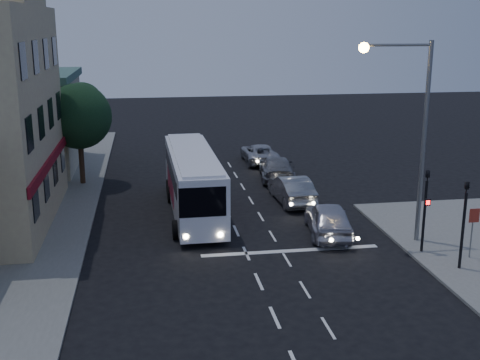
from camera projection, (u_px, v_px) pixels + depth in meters
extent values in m
plane|color=black|center=(254.00, 271.00, 24.51)|extent=(120.00, 120.00, 0.00)
cube|color=silver|center=(275.00, 317.00, 20.68)|extent=(0.12, 1.60, 0.01)
cube|color=silver|center=(259.00, 281.00, 23.55)|extent=(0.12, 1.60, 0.01)
cube|color=silver|center=(246.00, 253.00, 26.42)|extent=(0.12, 1.60, 0.01)
cube|color=silver|center=(236.00, 231.00, 29.28)|extent=(0.12, 1.60, 0.01)
cube|color=silver|center=(228.00, 212.00, 32.15)|extent=(0.12, 1.60, 0.01)
cube|color=silver|center=(221.00, 197.00, 35.02)|extent=(0.12, 1.60, 0.01)
cube|color=silver|center=(215.00, 184.00, 37.89)|extent=(0.12, 1.60, 0.01)
cube|color=silver|center=(210.00, 172.00, 40.75)|extent=(0.12, 1.60, 0.01)
cube|color=silver|center=(328.00, 328.00, 19.97)|extent=(0.10, 1.50, 0.01)
cube|color=silver|center=(305.00, 290.00, 22.83)|extent=(0.10, 1.50, 0.01)
cube|color=silver|center=(287.00, 260.00, 25.70)|extent=(0.10, 1.50, 0.01)
cube|color=silver|center=(273.00, 236.00, 28.57)|extent=(0.10, 1.50, 0.01)
cube|color=silver|center=(261.00, 217.00, 31.43)|extent=(0.10, 1.50, 0.01)
cube|color=silver|center=(251.00, 200.00, 34.30)|extent=(0.10, 1.50, 0.01)
cube|color=silver|center=(243.00, 187.00, 37.17)|extent=(0.10, 1.50, 0.01)
cube|color=silver|center=(236.00, 175.00, 40.04)|extent=(0.10, 1.50, 0.01)
cube|color=silver|center=(229.00, 165.00, 42.90)|extent=(0.10, 1.50, 0.01)
cube|color=silver|center=(291.00, 251.00, 26.72)|extent=(8.00, 0.35, 0.01)
cube|color=white|center=(193.00, 181.00, 31.59)|extent=(2.47, 10.92, 2.90)
cube|color=white|center=(192.00, 153.00, 31.21)|extent=(2.10, 10.55, 0.16)
cube|color=black|center=(203.00, 202.00, 26.32)|extent=(2.09, 0.15, 1.36)
cube|color=black|center=(214.00, 167.00, 32.04)|extent=(0.21, 9.06, 0.82)
cube|color=black|center=(171.00, 169.00, 31.70)|extent=(0.21, 9.06, 0.82)
cube|color=maroon|center=(213.00, 183.00, 32.73)|extent=(0.12, 4.99, 1.27)
cube|color=maroon|center=(171.00, 185.00, 32.39)|extent=(0.12, 4.99, 1.27)
cylinder|color=black|center=(176.00, 230.00, 28.11)|extent=(0.33, 0.91, 0.91)
cylinder|color=black|center=(224.00, 227.00, 28.45)|extent=(0.33, 0.91, 0.91)
cylinder|color=black|center=(170.00, 194.00, 33.92)|extent=(0.33, 0.91, 0.91)
cylinder|color=black|center=(210.00, 192.00, 34.26)|extent=(0.33, 0.91, 0.91)
cylinder|color=black|center=(169.00, 187.00, 35.39)|extent=(0.33, 0.91, 0.91)
cylinder|color=black|center=(207.00, 185.00, 35.73)|extent=(0.33, 0.91, 0.91)
cylinder|color=#FFF2CC|center=(186.00, 237.00, 26.53)|extent=(0.24, 0.05, 0.24)
cylinder|color=#FFF2CC|center=(220.00, 235.00, 26.76)|extent=(0.24, 0.05, 0.24)
imported|color=#B7B7C4|center=(328.00, 219.00, 28.57)|extent=(2.54, 4.92, 1.60)
imported|color=gray|center=(292.00, 189.00, 33.73)|extent=(1.83, 4.76, 1.55)
imported|color=gray|center=(277.00, 168.00, 38.70)|extent=(2.79, 5.40, 1.50)
imported|color=#A3A3A9|center=(259.00, 153.00, 43.47)|extent=(2.27, 4.87, 1.35)
cylinder|color=black|center=(424.00, 216.00, 25.97)|extent=(0.12, 0.12, 3.20)
imported|color=black|center=(428.00, 170.00, 25.45)|extent=(0.15, 0.18, 0.90)
cube|color=black|center=(427.00, 202.00, 25.62)|extent=(0.25, 0.12, 0.30)
cube|color=#FF0C0C|center=(428.00, 203.00, 25.55)|extent=(0.16, 0.02, 0.18)
cylinder|color=black|center=(463.00, 231.00, 24.16)|extent=(0.12, 0.12, 3.20)
imported|color=black|center=(468.00, 182.00, 23.64)|extent=(0.18, 0.15, 0.90)
cylinder|color=slate|center=(471.00, 235.00, 25.42)|extent=(0.06, 0.06, 2.00)
cube|color=maroon|center=(474.00, 216.00, 25.12)|extent=(0.45, 0.03, 0.60)
cylinder|color=slate|center=(424.00, 144.00, 26.63)|extent=(0.20, 0.20, 9.00)
cylinder|color=slate|center=(398.00, 45.00, 25.31)|extent=(3.00, 0.12, 0.12)
sphere|color=#FFBF59|center=(364.00, 48.00, 25.12)|extent=(0.44, 0.44, 0.44)
cube|color=tan|center=(26.00, 11.00, 28.11)|extent=(1.00, 12.00, 0.50)
cube|color=tan|center=(25.00, 0.00, 27.98)|extent=(1.00, 6.00, 0.50)
cube|color=maroon|center=(50.00, 161.00, 30.03)|extent=(0.15, 12.00, 0.50)
cube|color=black|center=(36.00, 202.00, 25.93)|extent=(0.06, 1.30, 1.50)
cube|color=black|center=(46.00, 184.00, 28.79)|extent=(0.06, 1.30, 1.50)
cube|color=black|center=(55.00, 170.00, 31.66)|extent=(0.06, 1.30, 1.50)
cube|color=black|center=(63.00, 158.00, 34.53)|extent=(0.06, 1.30, 1.50)
cube|color=black|center=(30.00, 134.00, 25.17)|extent=(0.06, 1.30, 1.50)
cube|color=black|center=(41.00, 122.00, 28.03)|extent=(0.06, 1.30, 1.50)
cube|color=black|center=(51.00, 113.00, 30.90)|extent=(0.06, 1.30, 1.50)
cube|color=black|center=(59.00, 105.00, 33.77)|extent=(0.06, 1.30, 1.50)
cube|color=black|center=(23.00, 61.00, 24.40)|extent=(0.06, 1.30, 1.50)
cube|color=black|center=(36.00, 57.00, 27.27)|extent=(0.06, 1.30, 1.50)
cube|color=black|center=(46.00, 54.00, 30.14)|extent=(0.06, 1.30, 1.50)
cube|color=black|center=(54.00, 51.00, 33.01)|extent=(0.06, 1.30, 1.50)
cube|color=gray|center=(7.00, 125.00, 40.82)|extent=(9.00, 9.00, 6.00)
cube|color=#3E6259|center=(2.00, 76.00, 40.00)|extent=(9.40, 9.40, 0.50)
cylinder|color=black|center=(82.00, 161.00, 37.24)|extent=(0.32, 0.32, 2.80)
sphere|color=#193B21|center=(79.00, 116.00, 36.53)|extent=(4.00, 4.00, 4.00)
sphere|color=black|center=(82.00, 103.00, 36.95)|extent=(2.60, 2.60, 2.60)
sphere|color=#193B21|center=(72.00, 111.00, 35.81)|extent=(2.40, 2.40, 2.40)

